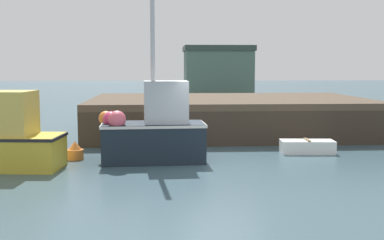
{
  "coord_description": "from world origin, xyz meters",
  "views": [
    {
      "loc": [
        -1.71,
        -14.22,
        2.87
      ],
      "look_at": [
        -0.63,
        3.6,
        0.9
      ],
      "focal_mm": 46.32,
      "sensor_mm": 36.0,
      "label": 1
    }
  ],
  "objects_px": {
    "fishing_boat_near_right": "(154,130)",
    "rowboat": "(307,147)",
    "fishing_boat_near_left": "(3,141)",
    "mooring_buoy_foreground": "(75,151)"
  },
  "relations": [
    {
      "from": "fishing_boat_near_right",
      "to": "rowboat",
      "type": "xyz_separation_m",
      "value": [
        5.02,
        1.15,
        -0.74
      ]
    },
    {
      "from": "mooring_buoy_foreground",
      "to": "fishing_boat_near_right",
      "type": "bearing_deg",
      "value": -11.45
    },
    {
      "from": "fishing_boat_near_left",
      "to": "rowboat",
      "type": "bearing_deg",
      "value": 12.0
    },
    {
      "from": "fishing_boat_near_right",
      "to": "rowboat",
      "type": "distance_m",
      "value": 5.21
    },
    {
      "from": "rowboat",
      "to": "mooring_buoy_foreground",
      "type": "height_order",
      "value": "mooring_buoy_foreground"
    },
    {
      "from": "rowboat",
      "to": "mooring_buoy_foreground",
      "type": "distance_m",
      "value": 7.48
    },
    {
      "from": "fishing_boat_near_left",
      "to": "rowboat",
      "type": "relative_size",
      "value": 2.49
    },
    {
      "from": "rowboat",
      "to": "mooring_buoy_foreground",
      "type": "bearing_deg",
      "value": -174.93
    },
    {
      "from": "fishing_boat_near_left",
      "to": "rowboat",
      "type": "xyz_separation_m",
      "value": [
        9.2,
        1.96,
        -0.58
      ]
    },
    {
      "from": "fishing_boat_near_left",
      "to": "fishing_boat_near_right",
      "type": "height_order",
      "value": "fishing_boat_near_right"
    }
  ]
}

